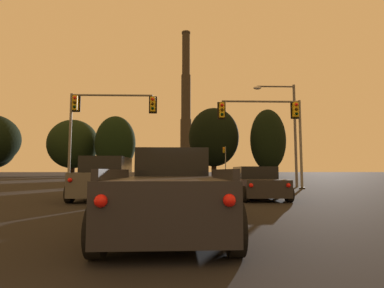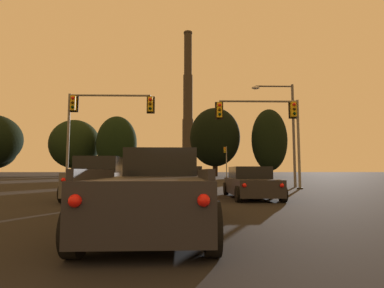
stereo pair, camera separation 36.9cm
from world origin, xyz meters
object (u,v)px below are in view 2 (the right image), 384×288
(street_lamp, at_px, (286,123))
(smokestack, at_px, (188,117))
(pickup_truck_center_lane_second, at_px, (158,190))
(hatchback_center_lane_front, at_px, (183,183))
(traffic_light_far_right, at_px, (226,157))
(traffic_light_overhead_right, at_px, (271,120))
(suv_left_lane_front, at_px, (102,178))
(traffic_light_overhead_left, at_px, (97,116))
(sedan_right_lane_front, at_px, (250,183))

(street_lamp, relative_size, smokestack, 0.13)
(pickup_truck_center_lane_second, height_order, hatchback_center_lane_front, pickup_truck_center_lane_second)
(traffic_light_far_right, relative_size, traffic_light_overhead_right, 0.94)
(pickup_truck_center_lane_second, bearing_deg, traffic_light_far_right, 79.67)
(suv_left_lane_front, distance_m, traffic_light_overhead_left, 8.78)
(pickup_truck_center_lane_second, distance_m, suv_left_lane_front, 7.54)
(traffic_light_far_right, bearing_deg, smokestack, 95.18)
(pickup_truck_center_lane_second, xyz_separation_m, sedan_right_lane_front, (3.61, 6.88, -0.14))
(traffic_light_overhead_right, distance_m, smokestack, 110.89)
(sedan_right_lane_front, distance_m, street_lamp, 11.14)
(hatchback_center_lane_front, bearing_deg, sedan_right_lane_front, -7.83)
(sedan_right_lane_front, distance_m, traffic_light_overhead_left, 12.58)
(sedan_right_lane_front, distance_m, traffic_light_overhead_right, 8.40)
(traffic_light_overhead_left, height_order, street_lamp, street_lamp)
(pickup_truck_center_lane_second, relative_size, street_lamp, 0.69)
(hatchback_center_lane_front, height_order, traffic_light_overhead_left, traffic_light_overhead_left)
(hatchback_center_lane_front, xyz_separation_m, traffic_light_overhead_right, (6.03, 6.36, 4.10))
(suv_left_lane_front, bearing_deg, traffic_light_overhead_left, 107.99)
(pickup_truck_center_lane_second, distance_m, sedan_right_lane_front, 7.77)
(traffic_light_far_right, relative_size, traffic_light_overhead_left, 0.87)
(traffic_light_overhead_left, xyz_separation_m, street_lamp, (14.14, 1.81, -0.17))
(hatchback_center_lane_front, bearing_deg, suv_left_lane_front, -175.24)
(suv_left_lane_front, xyz_separation_m, traffic_light_far_right, (11.42, 42.63, 2.94))
(hatchback_center_lane_front, bearing_deg, street_lamp, 46.32)
(hatchback_center_lane_front, relative_size, traffic_light_far_right, 0.71)
(pickup_truck_center_lane_second, bearing_deg, street_lamp, 61.10)
(traffic_light_overhead_left, relative_size, street_lamp, 0.84)
(suv_left_lane_front, height_order, smokestack, smokestack)
(smokestack, bearing_deg, hatchback_center_lane_front, -90.54)
(suv_left_lane_front, bearing_deg, pickup_truck_center_lane_second, -65.95)
(traffic_light_overhead_left, height_order, traffic_light_overhead_right, traffic_light_overhead_left)
(traffic_light_overhead_right, height_order, street_lamp, street_lamp)
(suv_left_lane_front, bearing_deg, hatchback_center_lane_front, 5.18)
(street_lamp, bearing_deg, smokestack, 93.68)
(traffic_light_overhead_left, distance_m, smokestack, 110.43)
(pickup_truck_center_lane_second, height_order, street_lamp, street_lamp)
(sedan_right_lane_front, bearing_deg, street_lamp, 61.98)
(sedan_right_lane_front, xyz_separation_m, street_lamp, (4.87, 9.05, 4.30))
(traffic_light_far_right, height_order, traffic_light_overhead_right, traffic_light_overhead_right)
(traffic_light_overhead_right, bearing_deg, street_lamp, 50.75)
(street_lamp, bearing_deg, traffic_light_far_right, 90.40)
(traffic_light_overhead_right, bearing_deg, pickup_truck_center_lane_second, -115.81)
(sedan_right_lane_front, relative_size, smokestack, 0.07)
(traffic_light_overhead_left, bearing_deg, pickup_truck_center_lane_second, -68.16)
(hatchback_center_lane_front, bearing_deg, traffic_light_overhead_right, 45.23)
(hatchback_center_lane_front, height_order, street_lamp, street_lamp)
(pickup_truck_center_lane_second, bearing_deg, sedan_right_lane_front, 61.44)
(hatchback_center_lane_front, xyz_separation_m, suv_left_lane_front, (-3.71, -0.39, 0.23))
(pickup_truck_center_lane_second, relative_size, sedan_right_lane_front, 1.17)
(sedan_right_lane_front, bearing_deg, suv_left_lane_front, -179.40)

